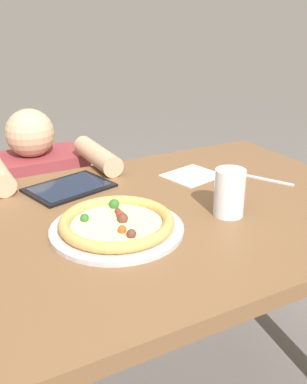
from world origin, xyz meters
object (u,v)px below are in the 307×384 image
Objects in this scene: pizza_near at (117,224)px; tablet at (69,188)px; diner_seated at (42,234)px; fork at (259,178)px; water_cup_clear at (229,192)px.

pizza_near is 0.32m from tablet.
pizza_near is 0.78m from diner_seated.
pizza_near is 1.75× the size of fork.
diner_seated reaches higher than tablet.
water_cup_clear is at bearing -10.14° from pizza_near.
diner_seated reaches higher than fork.
water_cup_clear is 0.45× the size of tablet.
fork is 0.20× the size of diner_seated.
water_cup_clear is 0.91m from diner_seated.
fork is (0.55, 0.11, -0.02)m from pizza_near.
diner_seated is (-0.57, 0.59, -0.34)m from fork.
pizza_near is 0.36× the size of diner_seated.
fork is 0.60m from tablet.
tablet reaches higher than fork.
diner_seated is at bearing 113.30° from water_cup_clear.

